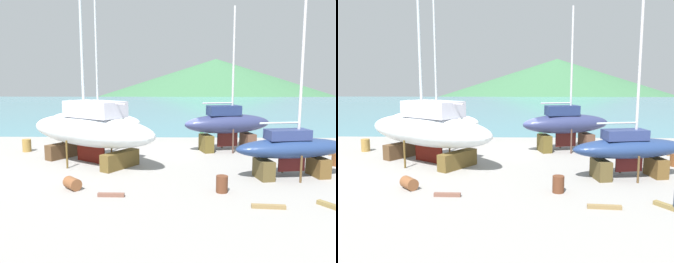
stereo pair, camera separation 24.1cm
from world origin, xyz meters
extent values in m
plane|color=gray|center=(0.00, -5.89, 0.00)|extent=(47.68, 47.68, 0.00)
cube|color=teal|center=(0.00, 39.91, 0.00)|extent=(138.03, 67.76, 0.01)
cone|color=#3B6E46|center=(18.64, 147.89, 0.00)|extent=(177.75, 177.75, 27.97)
cube|color=brown|center=(5.10, 0.65, 0.62)|extent=(1.06, 1.66, 1.24)
cube|color=brown|center=(1.89, -0.19, 0.62)|extent=(1.06, 1.66, 1.24)
cylinder|color=brown|center=(3.23, 1.25, 0.87)|extent=(0.12, 0.12, 1.74)
cylinder|color=brown|center=(3.76, -0.78, 0.87)|extent=(0.12, 0.12, 1.74)
ellipsoid|color=navy|center=(3.49, 0.23, 2.03)|extent=(6.91, 3.53, 1.42)
cube|color=#4F1916|center=(3.49, 0.23, 0.82)|extent=(1.56, 0.48, 1.00)
cube|color=navy|center=(3.17, 0.15, 3.02)|extent=(2.60, 1.71, 0.71)
cylinder|color=silver|center=(3.81, 0.32, 6.56)|extent=(0.15, 0.15, 7.79)
cylinder|color=#B9B8C4|center=(2.69, 0.02, 3.57)|extent=(2.28, 0.69, 0.11)
cube|color=#533923|center=(-7.96, -2.32, 0.50)|extent=(2.12, 2.68, 1.01)
cube|color=brown|center=(-3.71, -5.19, 0.50)|extent=(2.12, 2.68, 1.01)
cylinder|color=brown|center=(-6.89, -5.33, 0.85)|extent=(0.12, 0.12, 1.70)
cylinder|color=brown|center=(-4.77, -2.18, 0.85)|extent=(0.12, 0.12, 1.70)
ellipsoid|color=silver|center=(-5.83, -3.76, 2.09)|extent=(10.44, 8.60, 1.98)
cube|color=#55110A|center=(-5.83, -3.76, 0.41)|extent=(2.09, 1.44, 1.39)
cube|color=silver|center=(-5.41, -4.04, 3.48)|extent=(4.22, 3.78, 0.99)
cylinder|color=silver|center=(-6.26, -3.47, 9.22)|extent=(0.18, 0.18, 12.48)
cylinder|color=#BFB8BF|center=(-4.77, -4.47, 3.88)|extent=(3.05, 2.11, 0.13)
cube|color=brown|center=(7.55, -6.72, 0.52)|extent=(0.96, 1.57, 1.05)
cube|color=brown|center=(4.40, -7.30, 0.52)|extent=(0.96, 1.57, 1.05)
cylinder|color=brown|center=(5.79, -6.01, 0.71)|extent=(0.12, 0.12, 1.42)
cylinder|color=brown|center=(6.16, -8.00, 0.71)|extent=(0.12, 0.12, 1.42)
ellipsoid|color=navy|center=(5.97, -7.01, 1.64)|extent=(6.64, 2.97, 1.08)
cube|color=#541716|center=(5.97, -7.01, 0.72)|extent=(1.53, 0.36, 0.76)
cube|color=navy|center=(5.66, -7.06, 2.40)|extent=(2.47, 1.50, 0.54)
cylinder|color=silver|center=(6.29, -6.95, 6.57)|extent=(0.15, 0.15, 8.88)
cylinder|color=#B7C6C0|center=(5.18, -7.15, 3.03)|extent=(2.23, 0.51, 0.11)
cube|color=#52321A|center=(-5.24, 2.63, 0.52)|extent=(1.53, 2.39, 1.05)
cube|color=#4D3E20|center=(-9.23, 4.31, 0.52)|extent=(1.53, 2.39, 1.05)
cylinder|color=#4F351A|center=(-6.62, 4.93, 0.78)|extent=(0.12, 0.12, 1.57)
cylinder|color=#424029|center=(-7.84, 2.01, 0.78)|extent=(0.12, 0.12, 1.57)
ellipsoid|color=white|center=(-7.23, 3.47, 1.87)|extent=(9.10, 6.00, 1.50)
cube|color=#4E1611|center=(-7.23, 3.47, 0.60)|extent=(1.95, 0.88, 1.05)
cube|color=white|center=(-7.63, 3.64, 2.92)|extent=(3.54, 2.80, 0.75)
cylinder|color=silver|center=(-6.83, 3.30, 7.43)|extent=(0.17, 0.17, 9.77)
cylinder|color=silver|center=(-8.23, 3.89, 3.44)|extent=(2.84, 1.28, 0.12)
cube|color=#326D42|center=(1.91, 4.68, 0.43)|extent=(0.36, 0.24, 0.87)
cube|color=maroon|center=(1.91, 4.68, 1.15)|extent=(0.46, 0.29, 0.55)
sphere|color=olive|center=(1.91, 4.68, 1.53)|extent=(0.22, 0.22, 0.22)
cylinder|color=#5A311E|center=(1.85, -9.69, 0.40)|extent=(0.58, 0.58, 0.81)
cylinder|color=brown|center=(-5.41, -9.40, 0.30)|extent=(1.04, 1.05, 0.59)
cylinder|color=olive|center=(-11.35, -0.50, 0.46)|extent=(0.78, 0.78, 0.91)
cube|color=olive|center=(3.54, -11.78, 0.08)|extent=(1.43, 0.33, 0.16)
cube|color=brown|center=(-3.33, -10.45, 0.09)|extent=(1.23, 0.21, 0.17)
cube|color=olive|center=(9.75, 0.88, 0.09)|extent=(0.27, 3.11, 0.18)
camera|label=1|loc=(-0.35, -26.27, 5.45)|focal=38.41mm
camera|label=2|loc=(-0.11, -26.26, 5.45)|focal=38.41mm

